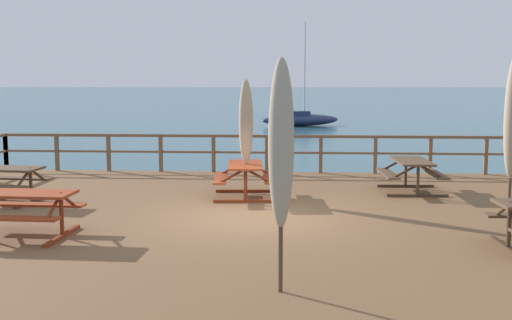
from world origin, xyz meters
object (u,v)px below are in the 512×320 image
Objects in this scene: picnic_table_mid_left at (245,173)px; picnic_table_back_right at (412,169)px; picnic_table_front_left at (14,204)px; sailboat_distant at (300,119)px; patio_umbrella_short_mid at (281,145)px; patio_umbrella_tall_mid_right at (246,123)px.

picnic_table_mid_left is 1.02× the size of picnic_table_back_right.
picnic_table_front_left is 37.59m from sailboat_distant.
patio_umbrella_short_mid reaches higher than picnic_table_mid_left.
picnic_table_back_right is (3.90, 0.94, 0.00)m from picnic_table_mid_left.
sailboat_distant is (0.56, 39.78, -2.13)m from patio_umbrella_short_mid.
sailboat_distant is (-2.39, 32.45, -0.82)m from picnic_table_back_right.
patio_umbrella_tall_mid_right is at bearing -166.14° from picnic_table_back_right.
picnic_table_back_right is 8.91m from picnic_table_front_left.
sailboat_distant is at bearing 89.19° from patio_umbrella_short_mid.
sailboat_distant is at bearing 94.21° from picnic_table_back_right.
patio_umbrella_tall_mid_right is (-3.88, -0.96, 1.15)m from picnic_table_back_right.
picnic_table_front_left is 5.40m from patio_umbrella_short_mid.
patio_umbrella_short_mid is at bearing -111.90° from picnic_table_back_right.
patio_umbrella_short_mid is at bearing -81.67° from patio_umbrella_tall_mid_right.
picnic_table_mid_left is at bearing 46.66° from picnic_table_front_left.
picnic_table_back_right is 8.01m from patio_umbrella_short_mid.
patio_umbrella_short_mid is 39.84m from sailboat_distant.
picnic_table_back_right is 0.22× the size of sailboat_distant.
picnic_table_mid_left is 4.01m from picnic_table_back_right.
picnic_table_back_right is at bearing 13.50° from picnic_table_mid_left.
sailboat_distant is (1.49, 33.41, -1.97)m from patio_umbrella_tall_mid_right.
picnic_table_mid_left is 0.60× the size of patio_umbrella_short_mid.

